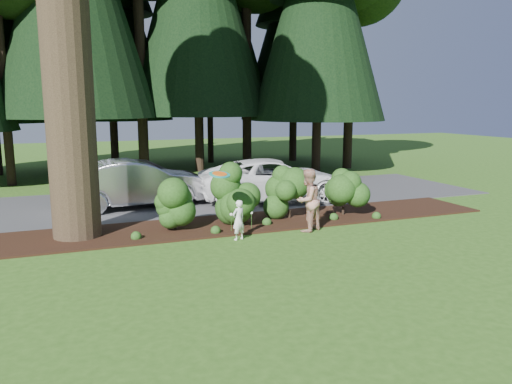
% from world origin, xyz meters
% --- Properties ---
extents(ground, '(80.00, 80.00, 0.00)m').
position_xyz_m(ground, '(0.00, 0.00, 0.00)').
color(ground, '#2D5317').
rests_on(ground, ground).
extents(mulch_bed, '(16.00, 2.50, 0.05)m').
position_xyz_m(mulch_bed, '(0.00, 3.25, 0.03)').
color(mulch_bed, black).
rests_on(mulch_bed, ground).
extents(driveway, '(22.00, 6.00, 0.03)m').
position_xyz_m(driveway, '(0.00, 7.50, 0.01)').
color(driveway, '#38383A').
rests_on(driveway, ground).
extents(shrub_row, '(6.53, 1.60, 1.61)m').
position_xyz_m(shrub_row, '(0.77, 3.14, 0.81)').
color(shrub_row, '#204013').
rests_on(shrub_row, ground).
extents(lily_cluster, '(0.69, 0.09, 0.57)m').
position_xyz_m(lily_cluster, '(-0.30, 2.40, 0.50)').
color(lily_cluster, '#204013').
rests_on(lily_cluster, ground).
extents(car_silver_wagon, '(5.08, 2.18, 1.63)m').
position_xyz_m(car_silver_wagon, '(-2.56, 6.84, 0.84)').
color(car_silver_wagon, silver).
rests_on(car_silver_wagon, driveway).
extents(car_white_suv, '(5.82, 3.33, 1.53)m').
position_xyz_m(car_white_suv, '(2.33, 6.21, 0.80)').
color(car_white_suv, white).
rests_on(car_white_suv, driveway).
extents(car_dark_suv, '(4.86, 2.13, 1.39)m').
position_xyz_m(car_dark_suv, '(-1.99, 9.14, 0.72)').
color(car_dark_suv, black).
rests_on(car_dark_suv, driveway).
extents(child, '(0.46, 0.38, 1.06)m').
position_xyz_m(child, '(-0.66, 1.63, 0.53)').
color(child, white).
rests_on(child, ground).
extents(adult, '(1.06, 0.97, 1.76)m').
position_xyz_m(adult, '(1.45, 1.80, 0.88)').
color(adult, '#A73716').
rests_on(adult, ground).
extents(frisbee, '(0.53, 0.52, 0.16)m').
position_xyz_m(frisbee, '(-1.22, 1.45, 1.80)').
color(frisbee, teal).
rests_on(frisbee, ground).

